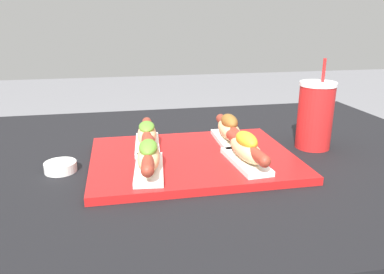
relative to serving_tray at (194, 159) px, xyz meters
The scene contains 8 objects.
patio_table 0.36m from the serving_tray, 92.11° to the left, with size 1.46×1.01×0.70m.
serving_tray is the anchor object (origin of this frame).
hot_dog_0 0.15m from the serving_tray, 145.16° to the right, with size 0.08×0.21×0.07m.
hot_dog_1 0.14m from the serving_tray, 36.14° to the right, with size 0.07×0.21×0.07m.
hot_dog_2 0.14m from the serving_tray, 141.93° to the left, with size 0.07×0.21×0.07m.
hot_dog_3 0.14m from the serving_tray, 34.90° to the left, with size 0.06×0.21×0.08m.
sauce_bowl 0.31m from the serving_tray, behind, with size 0.07×0.07×0.02m.
drink_cup 0.35m from the serving_tray, ahead, with size 0.09×0.09×0.24m.
Camera 1 is at (-0.17, -0.89, 1.04)m, focal length 35.00 mm.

